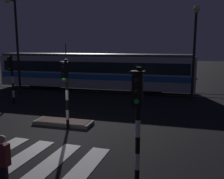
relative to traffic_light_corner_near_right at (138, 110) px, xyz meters
The scene contains 12 objects.
ground_plane 5.58m from the traffic_light_corner_near_right, 146.99° to the left, with size 120.00×120.00×0.00m, color black.
rail_near 14.87m from the traffic_light_corner_near_right, 106.92° to the left, with size 80.00×0.12×0.03m, color #59595E.
rail_far 16.23m from the traffic_light_corner_near_right, 105.43° to the left, with size 80.00×0.12×0.03m, color #59595E.
crosswalk_zebra 4.86m from the traffic_light_corner_near_right, behind, with size 5.67×3.86×0.02m.
traffic_island 7.05m from the traffic_light_corner_near_right, 133.86° to the left, with size 2.98×1.05×0.18m.
traffic_light_corner_near_right is the anchor object (origin of this frame).
traffic_light_corner_far_left 12.72m from the traffic_light_corner_near_right, 141.33° to the left, with size 0.36×0.42×3.34m.
traffic_light_median_centre 5.76m from the traffic_light_corner_near_right, 135.14° to the left, with size 0.36×0.42×3.35m.
street_lamp_trackside_right 12.43m from the traffic_light_corner_near_right, 81.38° to the left, with size 0.44×1.21×6.56m.
street_lamp_trackside_left 16.32m from the traffic_light_corner_near_right, 136.65° to the left, with size 0.44×1.21×7.51m.
tram 16.18m from the traffic_light_corner_near_right, 113.97° to the left, with size 17.58×2.58×4.15m.
pedestrian_waiting_at_kerb 3.84m from the traffic_light_corner_near_right, 156.71° to the right, with size 0.36×0.24×1.71m.
Camera 1 is at (5.41, -9.45, 3.98)m, focal length 41.05 mm.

